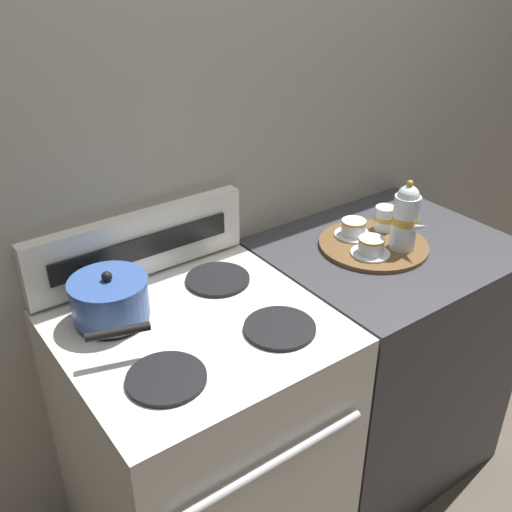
# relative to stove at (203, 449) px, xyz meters

# --- Properties ---
(ground_plane) EXTENTS (6.00, 6.00, 0.00)m
(ground_plane) POSITION_rel_stove_xyz_m (0.39, 0.00, -0.46)
(ground_plane) COLOR brown
(wall_back) EXTENTS (6.00, 0.05, 2.20)m
(wall_back) POSITION_rel_stove_xyz_m (0.39, 0.35, 0.64)
(wall_back) COLOR #9E998E
(wall_back) RESTS_ON ground
(stove) EXTENTS (0.69, 0.69, 0.93)m
(stove) POSITION_rel_stove_xyz_m (0.00, 0.00, 0.00)
(stove) COLOR silver
(stove) RESTS_ON ground
(control_panel) EXTENTS (0.68, 0.05, 0.19)m
(control_panel) POSITION_rel_stove_xyz_m (-0.00, 0.31, 0.56)
(control_panel) COLOR silver
(control_panel) RESTS_ON stove
(side_counter) EXTENTS (0.77, 0.66, 0.92)m
(side_counter) POSITION_rel_stove_xyz_m (0.74, 0.00, -0.00)
(side_counter) COLOR #38383D
(side_counter) RESTS_ON ground
(saucepan) EXTENTS (0.23, 0.30, 0.14)m
(saucepan) POSITION_rel_stove_xyz_m (-0.17, 0.15, 0.53)
(saucepan) COLOR #335193
(saucepan) RESTS_ON stove
(serving_tray) EXTENTS (0.35, 0.35, 0.01)m
(serving_tray) POSITION_rel_stove_xyz_m (0.69, 0.03, 0.46)
(serving_tray) COLOR brown
(serving_tray) RESTS_ON side_counter
(teapot) EXTENTS (0.08, 0.13, 0.23)m
(teapot) POSITION_rel_stove_xyz_m (0.74, -0.05, 0.58)
(teapot) COLOR silver
(teapot) RESTS_ON serving_tray
(teacup_left) EXTENTS (0.12, 0.12, 0.06)m
(teacup_left) POSITION_rel_stove_xyz_m (0.67, 0.11, 0.50)
(teacup_left) COLOR silver
(teacup_left) RESTS_ON serving_tray
(teacup_right) EXTENTS (0.12, 0.12, 0.06)m
(teacup_right) POSITION_rel_stove_xyz_m (0.63, -0.02, 0.50)
(teacup_right) COLOR silver
(teacup_right) RESTS_ON serving_tray
(creamer_jug) EXTENTS (0.07, 0.07, 0.08)m
(creamer_jug) POSITION_rel_stove_xyz_m (0.79, 0.08, 0.51)
(creamer_jug) COLOR silver
(creamer_jug) RESTS_ON serving_tray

